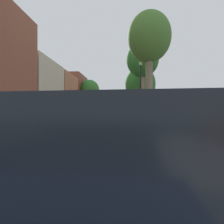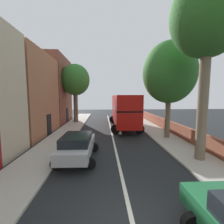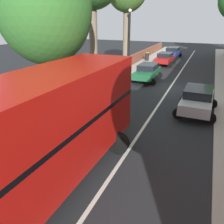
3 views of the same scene
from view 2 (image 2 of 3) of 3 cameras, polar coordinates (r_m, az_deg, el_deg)
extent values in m
cube|color=#9E6647|center=(17.50, -29.24, 5.80)|extent=(4.00, 7.68, 8.26)
cube|color=black|center=(16.96, -22.53, -4.35)|extent=(0.08, 1.10, 2.10)
cube|color=brown|center=(24.97, -21.25, 7.70)|extent=(4.00, 7.68, 9.79)
cube|color=black|center=(24.57, -16.41, -1.10)|extent=(0.08, 1.10, 2.10)
cube|color=red|center=(19.27, 4.45, -1.24)|extent=(2.67, 10.11, 1.70)
cube|color=black|center=(19.18, 4.47, 1.52)|extent=(2.69, 10.01, 0.16)
cube|color=red|center=(19.13, 4.49, 4.00)|extent=(2.67, 10.11, 1.50)
cube|color=black|center=(24.22, 3.06, 0.42)|extent=(2.20, 0.10, 1.19)
cylinder|color=black|center=(22.69, 0.19, -2.82)|extent=(1.00, 0.32, 1.00)
cylinder|color=black|center=(22.95, 6.60, -2.76)|extent=(1.00, 0.32, 1.00)
cylinder|color=black|center=(15.97, 1.27, -6.52)|extent=(1.00, 0.32, 1.00)
cylinder|color=black|center=(16.33, 10.33, -6.34)|extent=(1.00, 0.32, 1.00)
cube|color=#B7BABF|center=(9.90, -12.83, -12.72)|extent=(1.88, 4.26, 0.63)
cube|color=black|center=(9.53, -13.15, -9.89)|extent=(1.69, 2.36, 0.50)
cylinder|color=black|center=(11.45, -16.08, -12.72)|extent=(0.65, 0.24, 0.64)
cylinder|color=black|center=(11.15, -6.75, -13.03)|extent=(0.65, 0.24, 0.64)
cylinder|color=black|center=(9.11, -20.30, -17.82)|extent=(0.65, 0.24, 0.64)
cylinder|color=black|center=(8.73, -8.29, -18.57)|extent=(0.65, 0.24, 0.64)
cylinder|color=black|center=(5.81, 28.02, -33.17)|extent=(0.64, 0.22, 0.64)
cylinder|color=brown|center=(23.06, -13.49, 2.67)|extent=(0.62, 0.62, 5.17)
ellipsoid|color=#2D6B28|center=(23.15, -13.71, 11.69)|extent=(4.20, 4.20, 4.51)
cylinder|color=brown|center=(14.98, 20.22, 0.07)|extent=(0.47, 0.47, 4.77)
ellipsoid|color=#2D6B28|center=(15.07, 20.71, 13.71)|extent=(4.75, 4.75, 5.54)
cylinder|color=#7A6B56|center=(10.45, 31.03, 4.17)|extent=(0.58, 0.58, 7.29)
ellipsoid|color=#2D6B28|center=(11.39, 32.44, 28.42)|extent=(4.15, 4.15, 4.66)
camera|label=1|loc=(15.10, 161.41, -14.64)|focal=28.31mm
camera|label=3|loc=(24.00, -8.09, 9.86)|focal=36.87mm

